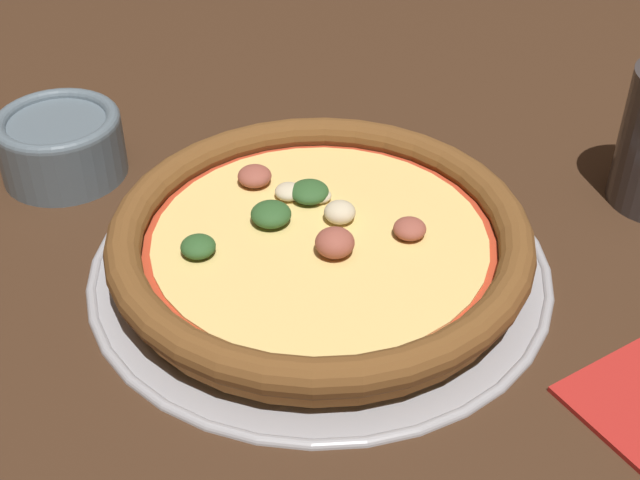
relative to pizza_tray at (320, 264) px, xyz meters
name	(u,v)px	position (x,y,z in m)	size (l,w,h in m)	color
ground_plane	(320,267)	(0.00, 0.00, 0.00)	(3.00, 3.00, 0.00)	#3D2616
pizza_tray	(320,264)	(0.00, 0.00, 0.00)	(0.35, 0.35, 0.01)	#9E9EA3
pizza	(320,239)	(0.00, 0.00, 0.02)	(0.32, 0.32, 0.04)	#A86B33
bowl_near	(61,143)	(-0.26, -0.02, 0.03)	(0.11, 0.11, 0.06)	slate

